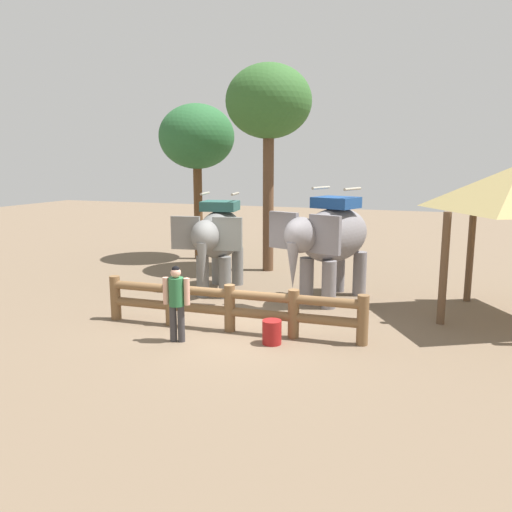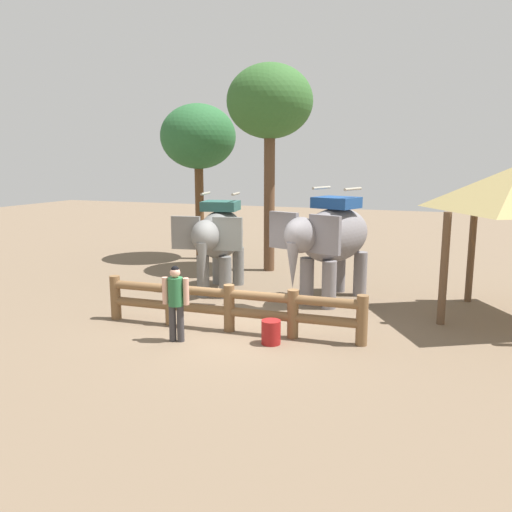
{
  "view_description": "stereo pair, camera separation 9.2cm",
  "coord_description": "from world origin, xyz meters",
  "px_view_note": "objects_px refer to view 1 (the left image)",
  "views": [
    {
      "loc": [
        4.31,
        -10.27,
        3.71
      ],
      "look_at": [
        0.0,
        1.4,
        1.4
      ],
      "focal_mm": 35.93,
      "sensor_mm": 36.0,
      "label": 1
    },
    {
      "loc": [
        4.39,
        -10.23,
        3.71
      ],
      "look_at": [
        0.0,
        1.4,
        1.4
      ],
      "focal_mm": 35.93,
      "sensor_mm": 36.0,
      "label": 2
    }
  ],
  "objects_px": {
    "tourist_woman_in_black": "(177,298)",
    "feed_bucket": "(272,332)",
    "log_fence": "(230,305)",
    "tree_back_center": "(197,138)",
    "elephant_near_left": "(219,237)",
    "elephant_center": "(331,238)",
    "tree_far_left": "(269,105)"
  },
  "relations": [
    {
      "from": "tourist_woman_in_black",
      "to": "tree_far_left",
      "type": "height_order",
      "value": "tree_far_left"
    },
    {
      "from": "log_fence",
      "to": "tree_back_center",
      "type": "bearing_deg",
      "value": 120.95
    },
    {
      "from": "elephant_center",
      "to": "tourist_woman_in_black",
      "type": "xyz_separation_m",
      "value": [
        -2.29,
        -4.21,
        -0.78
      ]
    },
    {
      "from": "log_fence",
      "to": "elephant_near_left",
      "type": "distance_m",
      "value": 3.6
    },
    {
      "from": "log_fence",
      "to": "tree_far_left",
      "type": "height_order",
      "value": "tree_far_left"
    },
    {
      "from": "elephant_center",
      "to": "tree_back_center",
      "type": "xyz_separation_m",
      "value": [
        -6.02,
        4.27,
        2.84
      ]
    },
    {
      "from": "tree_back_center",
      "to": "feed_bucket",
      "type": "xyz_separation_m",
      "value": [
        5.62,
        -7.93,
        -4.3
      ]
    },
    {
      "from": "elephant_center",
      "to": "feed_bucket",
      "type": "relative_size",
      "value": 7.26
    },
    {
      "from": "elephant_near_left",
      "to": "tourist_woman_in_black",
      "type": "bearing_deg",
      "value": -77.81
    },
    {
      "from": "tree_far_left",
      "to": "feed_bucket",
      "type": "xyz_separation_m",
      "value": [
        2.43,
        -6.82,
        -5.27
      ]
    },
    {
      "from": "elephant_near_left",
      "to": "tree_far_left",
      "type": "relative_size",
      "value": 0.49
    },
    {
      "from": "elephant_center",
      "to": "feed_bucket",
      "type": "height_order",
      "value": "elephant_center"
    },
    {
      "from": "elephant_near_left",
      "to": "tree_back_center",
      "type": "xyz_separation_m",
      "value": [
        -2.85,
        4.43,
        2.95
      ]
    },
    {
      "from": "tree_far_left",
      "to": "feed_bucket",
      "type": "relative_size",
      "value": 13.65
    },
    {
      "from": "tourist_woman_in_black",
      "to": "elephant_near_left",
      "type": "bearing_deg",
      "value": 102.19
    },
    {
      "from": "tourist_woman_in_black",
      "to": "feed_bucket",
      "type": "distance_m",
      "value": 2.09
    },
    {
      "from": "log_fence",
      "to": "tree_back_center",
      "type": "relative_size",
      "value": 1.04
    },
    {
      "from": "log_fence",
      "to": "feed_bucket",
      "type": "distance_m",
      "value": 1.27
    },
    {
      "from": "elephant_near_left",
      "to": "tourist_woman_in_black",
      "type": "xyz_separation_m",
      "value": [
        0.87,
        -4.04,
        -0.66
      ]
    },
    {
      "from": "tourist_woman_in_black",
      "to": "feed_bucket",
      "type": "xyz_separation_m",
      "value": [
        1.9,
        0.54,
        -0.68
      ]
    },
    {
      "from": "log_fence",
      "to": "feed_bucket",
      "type": "height_order",
      "value": "log_fence"
    },
    {
      "from": "tourist_woman_in_black",
      "to": "feed_bucket",
      "type": "bearing_deg",
      "value": 15.99
    },
    {
      "from": "log_fence",
      "to": "tourist_woman_in_black",
      "type": "bearing_deg",
      "value": -127.67
    },
    {
      "from": "elephant_center",
      "to": "tree_far_left",
      "type": "xyz_separation_m",
      "value": [
        -2.83,
        3.16,
        3.81
      ]
    },
    {
      "from": "elephant_near_left",
      "to": "tree_far_left",
      "type": "height_order",
      "value": "tree_far_left"
    },
    {
      "from": "elephant_near_left",
      "to": "elephant_center",
      "type": "height_order",
      "value": "elephant_center"
    },
    {
      "from": "elephant_near_left",
      "to": "elephant_center",
      "type": "relative_size",
      "value": 0.93
    },
    {
      "from": "tree_far_left",
      "to": "tree_back_center",
      "type": "xyz_separation_m",
      "value": [
        -3.19,
        1.11,
        -0.97
      ]
    },
    {
      "from": "tourist_woman_in_black",
      "to": "feed_bucket",
      "type": "relative_size",
      "value": 3.22
    },
    {
      "from": "elephant_near_left",
      "to": "feed_bucket",
      "type": "distance_m",
      "value": 4.66
    },
    {
      "from": "log_fence",
      "to": "tree_far_left",
      "type": "bearing_deg",
      "value": 101.48
    },
    {
      "from": "elephant_near_left",
      "to": "elephant_center",
      "type": "bearing_deg",
      "value": 2.98
    }
  ]
}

